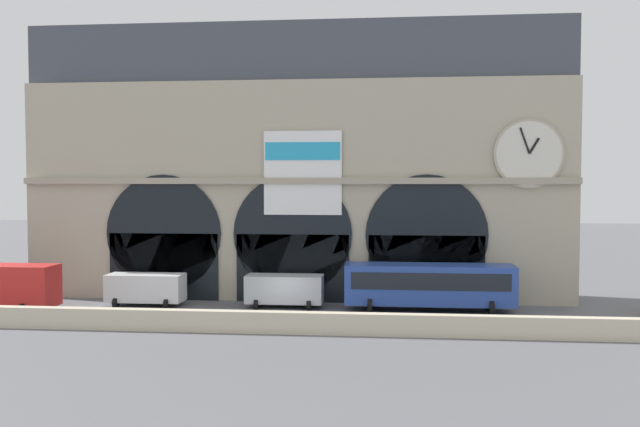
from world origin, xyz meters
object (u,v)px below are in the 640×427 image
(van_midwest, at_px, (146,288))
(van_center, at_px, (285,289))
(box_truck_west, at_px, (0,286))
(bus_mideast, at_px, (429,285))

(van_midwest, height_order, van_center, same)
(box_truck_west, distance_m, van_midwest, 9.18)
(box_truck_west, relative_size, bus_mideast, 0.68)
(van_midwest, relative_size, bus_mideast, 0.47)
(van_midwest, distance_m, bus_mideast, 19.24)
(van_midwest, bearing_deg, box_truck_west, -160.20)
(box_truck_west, height_order, bus_mideast, box_truck_west)
(box_truck_west, bearing_deg, bus_mideast, 6.15)
(van_center, bearing_deg, bus_mideast, -3.07)
(box_truck_west, xyz_separation_m, bus_mideast, (27.85, 3.00, 0.08))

